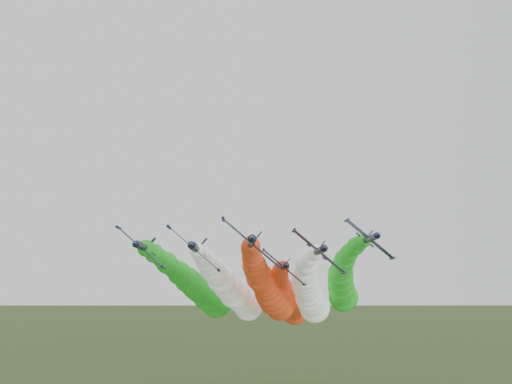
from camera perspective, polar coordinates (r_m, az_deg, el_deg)
jet_lead at (r=130.34m, az=1.63°, el=-11.37°), size 18.50×85.87×19.76m
jet_inner_left at (r=135.99m, az=-2.56°, el=-11.30°), size 18.65×86.02×19.91m
jet_inner_right at (r=139.77m, az=6.17°, el=-11.51°), size 19.03×86.40×20.29m
jet_outer_left at (r=146.81m, az=-6.40°, el=-11.05°), size 19.17×86.54×20.43m
jet_outer_right at (r=150.37m, az=9.85°, el=-10.29°), size 19.09×86.45×20.35m
jet_trail at (r=158.78m, az=3.72°, el=-12.16°), size 19.20×86.57×20.46m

